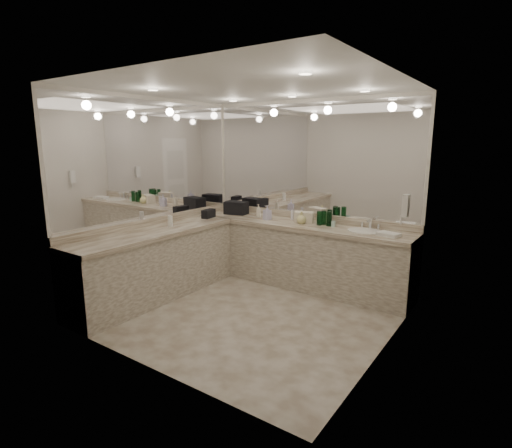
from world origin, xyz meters
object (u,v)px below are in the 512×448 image
Objects in this scene: soap_bottle_c at (301,218)px; wall_phone at (406,206)px; sink at (365,232)px; cream_cosmetic_case at (304,217)px; black_toiletry_bag at (236,208)px; soap_bottle_a at (259,211)px; soap_bottle_b at (267,212)px; hand_towel at (389,234)px.

wall_phone is at bearing -17.04° from soap_bottle_c.
wall_phone is (0.61, -0.50, 0.46)m from sink.
sink is 1.70× the size of cream_cosmetic_case.
black_toiletry_bag is 1.74× the size of soap_bottle_a.
soap_bottle_b is at bearing -22.18° from soap_bottle_a.
soap_bottle_a is 1.15× the size of soap_bottle_c.
sink is 1.66m from soap_bottle_a.
black_toiletry_bag reaches higher than sink.
wall_phone is 1.22× the size of soap_bottle_a.
soap_bottle_b is at bearing -178.34° from soap_bottle_c.
wall_phone reaches higher than soap_bottle_b.
wall_phone is at bearing -38.60° from cream_cosmetic_case.
cream_cosmetic_case is at bearing 175.67° from sink.
hand_towel is (-0.27, 0.41, -0.43)m from wall_phone.
soap_bottle_c is at bearing 1.66° from soap_bottle_b.
soap_bottle_c is (-1.49, 0.46, -0.36)m from wall_phone.
wall_phone is 2.35m from soap_bottle_a.
soap_bottle_a is at bearing 165.03° from cream_cosmetic_case.
black_toiletry_bag is (-2.70, 0.55, -0.35)m from wall_phone.
black_toiletry_bag is 2.43m from hand_towel.
soap_bottle_c is (0.77, -0.07, -0.01)m from soap_bottle_a.
black_toiletry_bag is 2.00× the size of soap_bottle_c.
black_toiletry_bag is 1.19m from cream_cosmetic_case.
cream_cosmetic_case is 0.11m from soap_bottle_c.
soap_bottle_b is at bearing -177.69° from sink.
black_toiletry_bag is at bearing 176.66° from hand_towel.
sink is at bearing -1.31° from black_toiletry_bag.
hand_towel is 1.48× the size of soap_bottle_c.
soap_bottle_a is at bearing 174.70° from soap_bottle_c.
soap_bottle_a is at bearing 166.83° from wall_phone.
wall_phone is 1.66m from cream_cosmetic_case.
sink is at bearing 164.20° from hand_towel.
soap_bottle_b is (-1.77, 0.04, 0.08)m from hand_towel.
sink is 1.74× the size of hand_towel.
sink is 0.91m from cream_cosmetic_case.
wall_phone is 0.95× the size of hand_towel.
soap_bottle_a is (-1.66, 0.03, 0.10)m from sink.
wall_phone is 0.65m from hand_towel.
soap_bottle_c reaches higher than sink.
soap_bottle_b reaches higher than soap_bottle_c.
black_toiletry_bag is 0.66m from soap_bottle_b.
soap_bottle_a is 0.23m from soap_bottle_b.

